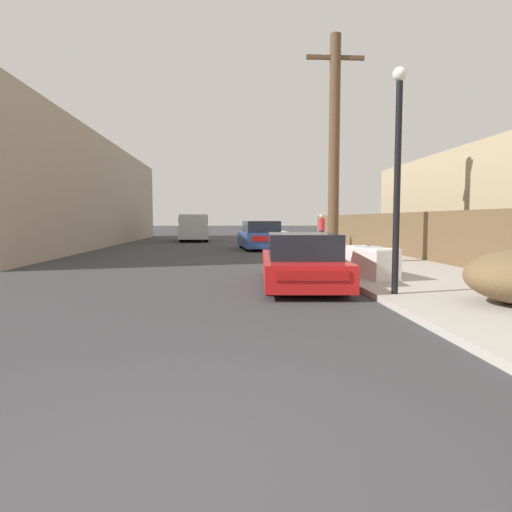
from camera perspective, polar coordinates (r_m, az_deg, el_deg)
The scene contains 11 objects.
ground_plane at distance 2.90m, azimuth -13.66°, elevation -26.74°, with size 220.00×220.00×0.00m, color #38383A.
sidewalk_curb at distance 26.43m, azimuth 6.94°, elevation 1.42°, with size 4.20×63.00×0.12m, color #ADA89E.
discarded_fridge at distance 11.30m, azimuth 14.26°, elevation -0.75°, with size 0.82×1.85×0.75m.
parked_sports_car_red at distance 10.38m, azimuth 5.67°, elevation -0.73°, with size 2.01×4.62×1.20m.
car_parked_mid at distance 22.99m, azimuth 0.57°, elevation 2.50°, with size 2.20×4.40×1.43m.
pickup_truck at distance 31.87m, azimuth -7.74°, elevation 3.49°, with size 2.23×5.67×1.84m.
utility_pole at distance 14.82m, azimuth 9.74°, elevation 13.18°, with size 1.80×0.34×7.06m.
street_lamp at distance 8.87m, azimuth 17.30°, elevation 11.12°, with size 0.26×0.26×4.12m.
wooden_fence at distance 19.11m, azimuth 17.22°, elevation 2.71°, with size 0.08×31.95×1.65m, color brown.
building_left_block at distance 28.98m, azimuth -24.08°, elevation 7.05°, with size 7.00×27.44×5.91m, color tan.
pedestrian at distance 24.63m, azimuth 8.18°, elevation 3.32°, with size 0.34×0.34×1.68m.
Camera 1 is at (0.46, -2.44, 1.50)m, focal length 32.00 mm.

